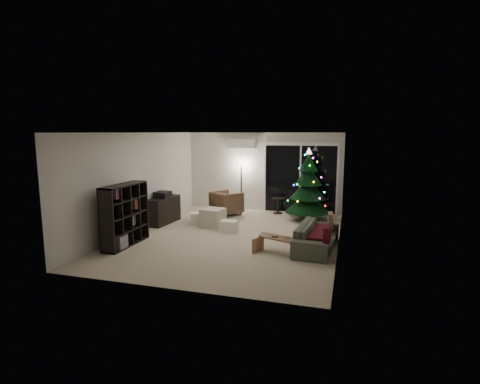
# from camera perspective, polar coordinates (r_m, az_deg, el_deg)

# --- Properties ---
(room) EXTENTS (6.50, 7.51, 2.60)m
(room) POSITION_cam_1_polar(r_m,az_deg,el_deg) (10.28, 3.79, 0.73)
(room) COLOR beige
(room) RESTS_ON ground
(bookshelf) EXTENTS (0.81, 1.42, 1.38)m
(bookshelf) POSITION_cam_1_polar(r_m,az_deg,el_deg) (8.81, -18.04, -3.26)
(bookshelf) COLOR black
(bookshelf) RESTS_ON floor
(media_cabinet) EXTENTS (0.52, 1.20, 0.73)m
(media_cabinet) POSITION_cam_1_polar(r_m,az_deg,el_deg) (10.61, -11.63, -2.74)
(media_cabinet) COLOR black
(media_cabinet) RESTS_ON floor
(stereo) EXTENTS (0.37, 0.44, 0.16)m
(stereo) POSITION_cam_1_polar(r_m,az_deg,el_deg) (10.53, -11.70, -0.37)
(stereo) COLOR black
(stereo) RESTS_ON media_cabinet
(armchair) EXTENTS (1.08, 1.09, 0.73)m
(armchair) POSITION_cam_1_polar(r_m,az_deg,el_deg) (11.46, -2.06, -1.69)
(armchair) COLOR brown
(armchair) RESTS_ON floor
(ottoman) EXTENTS (0.63, 0.63, 0.49)m
(ottoman) POSITION_cam_1_polar(r_m,az_deg,el_deg) (10.04, -4.15, -3.94)
(ottoman) COLOR beige
(ottoman) RESTS_ON floor
(cardboard_box_a) EXTENTS (0.52, 0.47, 0.31)m
(cardboard_box_a) POSITION_cam_1_polar(r_m,az_deg,el_deg) (10.44, -6.36, -3.99)
(cardboard_box_a) COLOR white
(cardboard_box_a) RESTS_ON floor
(cardboard_box_b) EXTENTS (0.42, 0.32, 0.29)m
(cardboard_box_b) POSITION_cam_1_polar(r_m,az_deg,el_deg) (9.52, -1.68, -5.26)
(cardboard_box_b) COLOR white
(cardboard_box_b) RESTS_ON floor
(side_table) EXTENTS (0.45, 0.45, 0.49)m
(side_table) POSITION_cam_1_polar(r_m,az_deg,el_deg) (11.71, 5.79, -2.09)
(side_table) COLOR black
(side_table) RESTS_ON floor
(floor_lamp) EXTENTS (0.25, 0.25, 1.54)m
(floor_lamp) POSITION_cam_1_polar(r_m,az_deg,el_deg) (12.02, 0.19, 0.79)
(floor_lamp) COLOR black
(floor_lamp) RESTS_ON floor
(sofa) EXTENTS (0.88, 1.93, 0.55)m
(sofa) POSITION_cam_1_polar(r_m,az_deg,el_deg) (8.32, 11.59, -6.67)
(sofa) COLOR #474E44
(sofa) RESTS_ON floor
(sofa_throw) EXTENTS (0.59, 1.35, 0.05)m
(sofa_throw) POSITION_cam_1_polar(r_m,az_deg,el_deg) (8.30, 10.93, -5.81)
(sofa_throw) COLOR #3B080D
(sofa_throw) RESTS_ON sofa
(cushion_a) EXTENTS (0.14, 0.37, 0.36)m
(cushion_a) POSITION_cam_1_polar(r_m,az_deg,el_deg) (8.88, 13.62, -4.26)
(cushion_a) COLOR brown
(cushion_a) RESTS_ON sofa
(cushion_b) EXTENTS (0.13, 0.37, 0.36)m
(cushion_b) POSITION_cam_1_polar(r_m,az_deg,el_deg) (7.62, 13.10, -6.46)
(cushion_b) COLOR #3B080D
(cushion_b) RESTS_ON sofa
(coffee_table) EXTENTS (1.14, 0.76, 0.34)m
(coffee_table) POSITION_cam_1_polar(r_m,az_deg,el_deg) (7.91, 6.39, -8.14)
(coffee_table) COLOR #A36945
(coffee_table) RESTS_ON floor
(remote_a) EXTENTS (0.13, 0.04, 0.02)m
(remote_a) POSITION_cam_1_polar(r_m,az_deg,el_deg) (7.88, 5.34, -6.82)
(remote_a) COLOR black
(remote_a) RESTS_ON coffee_table
(remote_b) EXTENTS (0.13, 0.08, 0.02)m
(remote_b) POSITION_cam_1_polar(r_m,az_deg,el_deg) (7.89, 7.20, -6.84)
(remote_b) COLOR slate
(remote_b) RESTS_ON coffee_table
(christmas_tree) EXTENTS (1.60, 1.60, 2.08)m
(christmas_tree) POSITION_cam_1_polar(r_m,az_deg,el_deg) (10.81, 10.31, 1.14)
(christmas_tree) COLOR black
(christmas_tree) RESTS_ON floor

